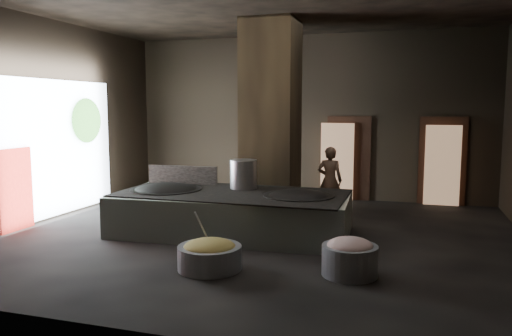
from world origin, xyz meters
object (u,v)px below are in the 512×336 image
(hearth_platform, at_px, (232,213))
(cook, at_px, (330,180))
(stock_pot, at_px, (243,174))
(veg_basin, at_px, (210,257))
(wok_right, at_px, (299,200))
(meat_basin, at_px, (350,260))
(wok_left, at_px, (166,193))

(hearth_platform, distance_m, cook, 2.91)
(hearth_platform, bearing_deg, stock_pot, 81.56)
(hearth_platform, bearing_deg, veg_basin, -82.18)
(stock_pot, relative_size, cook, 0.38)
(veg_basin, bearing_deg, cook, 76.19)
(wok_right, relative_size, meat_basin, 1.61)
(veg_basin, distance_m, meat_basin, 2.17)
(wok_right, height_order, veg_basin, wok_right)
(meat_basin, bearing_deg, hearth_platform, 143.80)
(wok_right, relative_size, veg_basin, 1.35)
(hearth_platform, height_order, veg_basin, hearth_platform)
(wok_right, distance_m, veg_basin, 2.53)
(hearth_platform, relative_size, cook, 2.88)
(hearth_platform, bearing_deg, wok_left, 178.73)
(wok_right, height_order, meat_basin, wok_right)
(stock_pot, bearing_deg, wok_left, -158.20)
(cook, bearing_deg, wok_left, 41.30)
(cook, distance_m, veg_basin, 4.83)
(stock_pot, distance_m, meat_basin, 3.62)
(stock_pot, xyz_separation_m, meat_basin, (2.52, -2.43, -0.90))
(wok_right, bearing_deg, wok_left, -177.95)
(hearth_platform, distance_m, veg_basin, 2.30)
(wok_left, distance_m, meat_basin, 4.45)
(hearth_platform, height_order, cook, cook)
(wok_left, bearing_deg, hearth_platform, 1.97)
(hearth_platform, relative_size, veg_basin, 4.60)
(hearth_platform, distance_m, meat_basin, 3.19)
(wok_left, xyz_separation_m, meat_basin, (4.02, -1.83, -0.52))
(wok_right, relative_size, stock_pot, 2.25)
(veg_basin, xyz_separation_m, meat_basin, (2.14, 0.36, 0.05))
(wok_left, bearing_deg, meat_basin, -24.50)
(hearth_platform, distance_m, stock_pot, 0.91)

